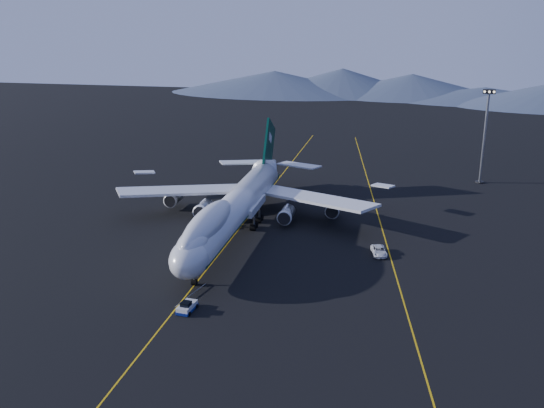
% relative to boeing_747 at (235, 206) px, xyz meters
% --- Properties ---
extents(ground, '(500.00, 500.00, 0.00)m').
position_rel_boeing_747_xyz_m(ground, '(-0.00, -0.03, -5.81)').
color(ground, black).
rests_on(ground, ground).
extents(taxiway_line_main, '(0.25, 220.00, 0.01)m').
position_rel_boeing_747_xyz_m(taxiway_line_main, '(-0.00, -0.03, -5.80)').
color(taxiway_line_main, gold).
rests_on(taxiway_line_main, ground).
extents(taxiway_line_side, '(28.08, 198.09, 0.01)m').
position_rel_boeing_747_xyz_m(taxiway_line_side, '(30.00, 9.97, -5.80)').
color(taxiway_line_side, gold).
rests_on(taxiway_line_side, ground).
extents(boeing_747, '(59.62, 72.43, 19.37)m').
position_rel_boeing_747_xyz_m(boeing_747, '(0.00, 0.00, 0.00)').
color(boeing_747, silver).
rests_on(boeing_747, ground).
extents(pushback_tug, '(2.68, 4.28, 1.78)m').
position_rel_boeing_747_xyz_m(pushback_tug, '(1.99, -35.70, -5.25)').
color(pushback_tug, silver).
rests_on(pushback_tug, ground).
extents(service_van, '(3.71, 6.07, 1.57)m').
position_rel_boeing_747_xyz_m(service_van, '(30.13, -6.02, -5.03)').
color(service_van, white).
rests_on(service_van, ground).
extents(floodlight_mast, '(3.13, 2.35, 25.35)m').
position_rel_boeing_747_xyz_m(floodlight_mast, '(54.70, 52.50, 7.03)').
color(floodlight_mast, black).
rests_on(floodlight_mast, ground).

